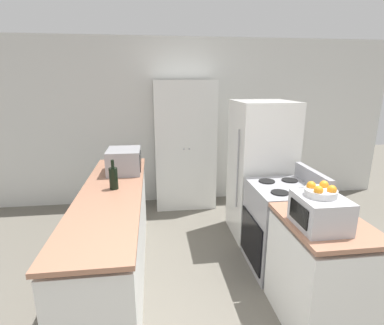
{
  "coord_description": "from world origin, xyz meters",
  "views": [
    {
      "loc": [
        -0.43,
        -1.44,
        1.95
      ],
      "look_at": [
        0.0,
        1.83,
        1.05
      ],
      "focal_mm": 28.0,
      "sensor_mm": 36.0,
      "label": 1
    }
  ],
  "objects_px": {
    "refrigerator": "(260,170)",
    "wine_bottle": "(114,178)",
    "fruit_bowl": "(321,191)",
    "microwave": "(124,161)",
    "stove": "(282,227)",
    "pantry_cabinet": "(185,146)",
    "toaster_oven": "(320,212)"
  },
  "relations": [
    {
      "from": "refrigerator",
      "to": "fruit_bowl",
      "type": "distance_m",
      "value": 1.64
    },
    {
      "from": "refrigerator",
      "to": "wine_bottle",
      "type": "height_order",
      "value": "refrigerator"
    },
    {
      "from": "wine_bottle",
      "to": "toaster_oven",
      "type": "bearing_deg",
      "value": -32.84
    },
    {
      "from": "pantry_cabinet",
      "to": "toaster_oven",
      "type": "relative_size",
      "value": 5.27
    },
    {
      "from": "stove",
      "to": "refrigerator",
      "type": "height_order",
      "value": "refrigerator"
    },
    {
      "from": "microwave",
      "to": "toaster_oven",
      "type": "xyz_separation_m",
      "value": [
        1.52,
        -1.58,
        -0.02
      ]
    },
    {
      "from": "pantry_cabinet",
      "to": "microwave",
      "type": "xyz_separation_m",
      "value": [
        -0.83,
        -1.08,
        0.07
      ]
    },
    {
      "from": "microwave",
      "to": "fruit_bowl",
      "type": "xyz_separation_m",
      "value": [
        1.52,
        -1.56,
        0.14
      ]
    },
    {
      "from": "stove",
      "to": "fruit_bowl",
      "type": "xyz_separation_m",
      "value": [
        -0.13,
        -0.84,
        0.72
      ]
    },
    {
      "from": "toaster_oven",
      "to": "pantry_cabinet",
      "type": "bearing_deg",
      "value": 104.67
    },
    {
      "from": "microwave",
      "to": "wine_bottle",
      "type": "relative_size",
      "value": 1.49
    },
    {
      "from": "wine_bottle",
      "to": "fruit_bowl",
      "type": "height_order",
      "value": "fruit_bowl"
    },
    {
      "from": "stove",
      "to": "toaster_oven",
      "type": "relative_size",
      "value": 2.88
    },
    {
      "from": "refrigerator",
      "to": "fruit_bowl",
      "type": "relative_size",
      "value": 7.62
    },
    {
      "from": "stove",
      "to": "microwave",
      "type": "xyz_separation_m",
      "value": [
        -1.66,
        0.72,
        0.59
      ]
    },
    {
      "from": "pantry_cabinet",
      "to": "wine_bottle",
      "type": "bearing_deg",
      "value": -118.26
    },
    {
      "from": "stove",
      "to": "wine_bottle",
      "type": "relative_size",
      "value": 3.62
    },
    {
      "from": "microwave",
      "to": "stove",
      "type": "bearing_deg",
      "value": -23.53
    },
    {
      "from": "refrigerator",
      "to": "pantry_cabinet",
      "type": "bearing_deg",
      "value": 129.01
    },
    {
      "from": "fruit_bowl",
      "to": "pantry_cabinet",
      "type": "bearing_deg",
      "value": 104.74
    },
    {
      "from": "fruit_bowl",
      "to": "refrigerator",
      "type": "bearing_deg",
      "value": 84.67
    },
    {
      "from": "wine_bottle",
      "to": "toaster_oven",
      "type": "distance_m",
      "value": 1.88
    },
    {
      "from": "refrigerator",
      "to": "wine_bottle",
      "type": "xyz_separation_m",
      "value": [
        -1.73,
        -0.6,
        0.17
      ]
    },
    {
      "from": "pantry_cabinet",
      "to": "stove",
      "type": "distance_m",
      "value": 2.05
    },
    {
      "from": "toaster_oven",
      "to": "stove",
      "type": "bearing_deg",
      "value": 81.34
    },
    {
      "from": "wine_bottle",
      "to": "fruit_bowl",
      "type": "xyz_separation_m",
      "value": [
        1.58,
        -1.0,
        0.16
      ]
    },
    {
      "from": "stove",
      "to": "pantry_cabinet",
      "type": "bearing_deg",
      "value": 114.68
    },
    {
      "from": "stove",
      "to": "wine_bottle",
      "type": "bearing_deg",
      "value": 174.67
    },
    {
      "from": "microwave",
      "to": "fruit_bowl",
      "type": "distance_m",
      "value": 2.19
    },
    {
      "from": "refrigerator",
      "to": "fruit_bowl",
      "type": "height_order",
      "value": "refrigerator"
    },
    {
      "from": "toaster_oven",
      "to": "microwave",
      "type": "bearing_deg",
      "value": 133.94
    },
    {
      "from": "pantry_cabinet",
      "to": "refrigerator",
      "type": "height_order",
      "value": "pantry_cabinet"
    }
  ]
}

